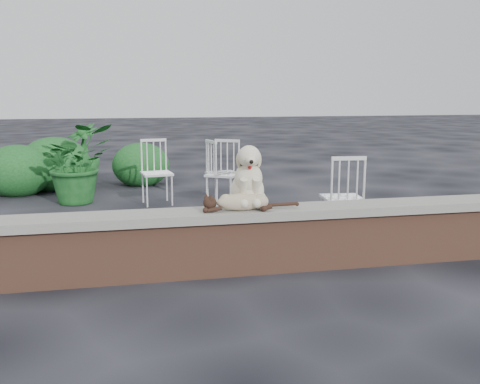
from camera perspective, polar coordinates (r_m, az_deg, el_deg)
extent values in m
plane|color=black|center=(4.91, 0.45, -8.49)|extent=(60.00, 60.00, 0.00)
cube|color=brown|center=(4.83, 0.45, -5.69)|extent=(6.00, 0.30, 0.50)
cube|color=slate|center=(4.76, 0.46, -2.33)|extent=(6.20, 0.40, 0.08)
imported|color=#14461A|center=(8.12, -17.18, 2.97)|extent=(1.32, 1.24, 1.17)
imported|color=#14461A|center=(10.01, -16.58, 4.05)|extent=(0.84, 0.84, 1.06)
ellipsoid|color=#14461A|center=(9.11, -22.84, 2.07)|extent=(1.07, 0.98, 0.84)
ellipsoid|color=#14461A|center=(9.39, -19.33, 2.79)|extent=(1.18, 1.08, 0.93)
ellipsoid|color=#14461A|center=(9.47, -10.63, 2.88)|extent=(0.99, 0.91, 0.79)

